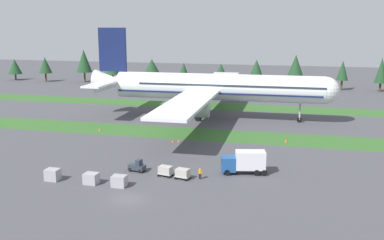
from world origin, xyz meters
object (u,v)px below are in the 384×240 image
at_px(baggage_tug, 137,166).
at_px(uld_container_2, 91,178).
at_px(taxiway_marker_2, 173,141).
at_px(catering_truck, 244,161).
at_px(uld_container_1, 119,181).
at_px(taxiway_marker_0, 100,129).
at_px(cargo_dolly_lead, 166,170).
at_px(ground_crew_marshaller, 200,173).
at_px(uld_container_0, 53,175).
at_px(cargo_dolly_second, 183,173).
at_px(taxiway_marker_3, 286,141).
at_px(taxiway_marker_1, 179,141).
at_px(airliner, 211,87).
at_px(ground_crew_loader, 236,168).

distance_m(baggage_tug, uld_container_2, 8.11).
bearing_deg(taxiway_marker_2, catering_truck, -43.70).
xyz_separation_m(uld_container_1, taxiway_marker_0, (-17.37, 30.49, -0.52)).
xyz_separation_m(cargo_dolly_lead, uld_container_2, (-9.42, -5.71, -0.13)).
bearing_deg(ground_crew_marshaller, taxiway_marker_0, -19.48).
xyz_separation_m(uld_container_0, taxiway_marker_0, (-6.83, 30.38, -0.57)).
bearing_deg(ground_crew_marshaller, baggage_tug, 16.24).
xyz_separation_m(cargo_dolly_second, ground_crew_marshaller, (2.54, 0.56, 0.03)).
relative_size(taxiway_marker_0, taxiway_marker_3, 0.82).
relative_size(ground_crew_marshaller, taxiway_marker_3, 2.54).
relative_size(ground_crew_marshaller, taxiway_marker_2, 3.47).
xyz_separation_m(uld_container_2, taxiway_marker_2, (5.00, 24.86, -0.54)).
height_order(catering_truck, uld_container_0, catering_truck).
bearing_deg(uld_container_1, uld_container_0, 179.41).
bearing_deg(taxiway_marker_3, cargo_dolly_lead, -124.78).
bearing_deg(baggage_tug, cargo_dolly_second, -90.00).
distance_m(uld_container_0, taxiway_marker_1, 28.09).
bearing_deg(taxiway_marker_1, uld_container_1, -93.98).
xyz_separation_m(baggage_tug, uld_container_0, (-10.70, -6.73, 0.04)).
relative_size(baggage_tug, cargo_dolly_second, 1.14).
height_order(ground_crew_marshaller, taxiway_marker_3, ground_crew_marshaller).
distance_m(cargo_dolly_lead, taxiway_marker_0, 33.36).
height_order(cargo_dolly_lead, taxiway_marker_0, cargo_dolly_lead).
distance_m(cargo_dolly_second, uld_container_0, 19.15).
height_order(uld_container_1, taxiway_marker_1, uld_container_1).
relative_size(cargo_dolly_second, taxiway_marker_0, 4.36).
relative_size(cargo_dolly_second, uld_container_1, 1.23).
xyz_separation_m(catering_truck, ground_crew_marshaller, (-6.05, -4.05, -1.01)).
bearing_deg(cargo_dolly_second, taxiway_marker_1, 28.77).
bearing_deg(ground_crew_marshaller, taxiway_marker_2, -40.82).
distance_m(airliner, taxiway_marker_3, 27.42).
bearing_deg(taxiway_marker_3, taxiway_marker_1, -166.40).
relative_size(cargo_dolly_lead, ground_crew_loader, 1.41).
height_order(cargo_dolly_second, catering_truck, catering_truck).
distance_m(ground_crew_loader, taxiway_marker_1, 20.93).
relative_size(taxiway_marker_2, taxiway_marker_3, 0.73).
xyz_separation_m(baggage_tug, taxiway_marker_1, (1.62, 18.51, -0.49)).
bearing_deg(ground_crew_loader, airliner, -38.56).
distance_m(catering_truck, taxiway_marker_0, 39.71).
bearing_deg(taxiway_marker_2, taxiway_marker_3, 13.90).
xyz_separation_m(cargo_dolly_second, uld_container_0, (-18.46, -5.11, -0.06)).
xyz_separation_m(ground_crew_marshaller, taxiway_marker_2, (-9.79, 19.18, -0.70)).
bearing_deg(ground_crew_loader, catering_truck, -125.02).
xyz_separation_m(catering_truck, uld_container_0, (-27.04, -9.72, -1.10)).
bearing_deg(taxiway_marker_3, baggage_tug, -133.08).
relative_size(cargo_dolly_second, taxiway_marker_3, 3.59).
distance_m(baggage_tug, taxiway_marker_0, 29.44).
relative_size(airliner, baggage_tug, 26.00).
relative_size(airliner, cargo_dolly_second, 29.71).
xyz_separation_m(cargo_dolly_second, taxiway_marker_2, (-7.26, 19.74, -0.67)).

